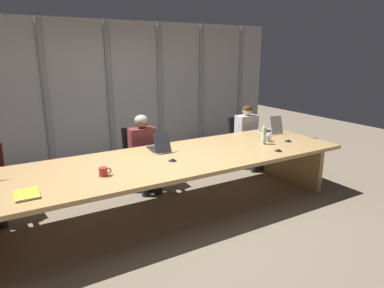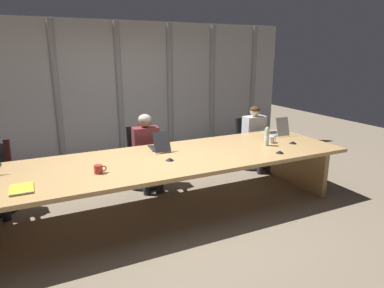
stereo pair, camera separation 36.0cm
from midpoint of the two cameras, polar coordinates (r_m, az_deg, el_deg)
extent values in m
plane|color=#7F705B|center=(4.65, -1.62, -11.22)|extent=(14.85, 14.85, 0.00)
cube|color=tan|center=(4.38, -1.69, -2.66)|extent=(4.91, 1.43, 0.05)
cube|color=black|center=(4.40, -1.69, -3.47)|extent=(4.18, 0.10, 0.06)
cube|color=tan|center=(5.72, 19.01, -3.15)|extent=(0.08, 1.22, 0.70)
cube|color=#B2B2B7|center=(6.68, -11.02, 8.57)|extent=(7.42, 0.10, 2.65)
cylinder|color=gray|center=(6.44, -20.43, 7.65)|extent=(0.12, 0.12, 2.60)
cylinder|color=gray|center=(6.64, -10.66, 8.54)|extent=(0.12, 0.12, 2.60)
cylinder|color=gray|center=(6.98, -2.28, 9.11)|extent=(0.12, 0.12, 2.60)
cylinder|color=gray|center=(7.42, 4.80, 9.44)|extent=(0.12, 0.12, 2.60)
cylinder|color=gray|center=(8.02, 11.52, 9.62)|extent=(0.12, 0.12, 2.60)
cube|color=#2D2D33|center=(4.79, -3.69, -0.66)|extent=(0.24, 0.32, 0.02)
cube|color=black|center=(4.81, -3.78, -0.48)|extent=(0.20, 0.18, 0.00)
cube|color=#2D2D33|center=(4.56, -2.89, 0.33)|extent=(0.23, 0.15, 0.26)
cube|color=black|center=(4.56, -2.92, 0.37)|extent=(0.21, 0.13, 0.23)
cube|color=#A8ADB7|center=(5.85, 15.52, 1.73)|extent=(0.25, 0.33, 0.02)
cube|color=black|center=(5.86, 15.38, 1.87)|extent=(0.21, 0.18, 0.00)
cube|color=#A8ADB7|center=(5.66, 16.89, 2.80)|extent=(0.24, 0.10, 0.29)
cube|color=black|center=(5.67, 16.85, 2.83)|extent=(0.22, 0.09, 0.26)
cube|color=black|center=(5.39, -6.18, -2.82)|extent=(0.50, 0.50, 0.08)
cube|color=black|center=(5.52, -6.93, 0.59)|extent=(0.44, 0.14, 0.48)
cylinder|color=#262628|center=(5.46, -6.11, -4.86)|extent=(0.05, 0.05, 0.33)
cylinder|color=black|center=(5.53, -6.06, -6.66)|extent=(0.60, 0.60, 0.04)
cube|color=black|center=(6.37, 11.90, -0.23)|extent=(0.55, 0.55, 0.08)
cube|color=black|center=(6.45, 10.61, 2.47)|extent=(0.44, 0.18, 0.45)
cylinder|color=#262628|center=(6.43, 11.80, -1.98)|extent=(0.05, 0.05, 0.33)
cylinder|color=black|center=(6.48, 11.71, -3.54)|extent=(0.60, 0.60, 0.04)
cylinder|color=black|center=(5.02, -27.74, -1.78)|extent=(0.08, 0.14, 0.27)
cylinder|color=#8C6647|center=(4.85, -27.37, -3.73)|extent=(0.09, 0.30, 0.06)
cylinder|color=#262833|center=(4.93, -27.76, -6.21)|extent=(0.17, 0.41, 0.13)
cylinder|color=#262833|center=(4.84, -27.29, -9.18)|extent=(0.11, 0.11, 0.43)
cube|color=brown|center=(5.30, -5.93, 0.16)|extent=(0.41, 0.25, 0.51)
sphere|color=#8C6647|center=(5.22, -6.04, 3.95)|extent=(0.20, 0.20, 0.20)
ellipsoid|color=#B2ADA8|center=(5.21, -6.04, 4.22)|extent=(0.20, 0.20, 0.15)
cylinder|color=brown|center=(5.33, -4.21, 0.99)|extent=(0.08, 0.14, 0.27)
cylinder|color=#8C6647|center=(5.17, -3.48, -0.80)|extent=(0.08, 0.30, 0.06)
cylinder|color=brown|center=(5.24, -7.71, 0.65)|extent=(0.08, 0.14, 0.27)
cylinder|color=#8C6647|center=(5.08, -7.08, -1.18)|extent=(0.08, 0.30, 0.06)
cylinder|color=#262833|center=(5.22, -4.18, -3.26)|extent=(0.16, 0.41, 0.13)
cylinder|color=#262833|center=(5.13, -3.52, -6.02)|extent=(0.11, 0.11, 0.43)
cylinder|color=#262833|center=(5.17, -6.30, -3.51)|extent=(0.16, 0.41, 0.13)
cylinder|color=#262833|center=(5.08, -5.68, -6.31)|extent=(0.11, 0.11, 0.43)
cube|color=silver|center=(6.28, 12.08, 2.32)|extent=(0.39, 0.22, 0.51)
sphere|color=beige|center=(6.21, 12.26, 5.47)|extent=(0.18, 0.18, 0.18)
ellipsoid|color=#472D19|center=(6.21, 12.27, 5.68)|extent=(0.18, 0.18, 0.13)
cylinder|color=silver|center=(6.37, 13.30, 3.03)|extent=(0.07, 0.14, 0.27)
cylinder|color=beige|center=(6.23, 14.44, 1.60)|extent=(0.06, 0.30, 0.06)
cylinder|color=silver|center=(6.17, 10.88, 2.78)|extent=(0.07, 0.14, 0.27)
cylinder|color=beige|center=(6.03, 12.00, 1.29)|extent=(0.06, 0.30, 0.06)
cylinder|color=#262833|center=(6.26, 13.77, -0.53)|extent=(0.13, 0.40, 0.13)
cylinder|color=#262833|center=(6.18, 14.70, -2.76)|extent=(0.11, 0.11, 0.43)
cylinder|color=#262833|center=(6.14, 12.32, -0.75)|extent=(0.13, 0.40, 0.13)
cylinder|color=#262833|center=(6.06, 13.25, -3.03)|extent=(0.11, 0.11, 0.43)
cylinder|color=#ADD1B2|center=(5.06, 14.58, 1.11)|extent=(0.07, 0.07, 0.26)
cylinder|color=white|center=(5.06, 14.57, 0.97)|extent=(0.07, 0.07, 0.08)
cylinder|color=white|center=(5.03, 14.68, 2.64)|extent=(0.04, 0.04, 0.02)
cylinder|color=white|center=(5.25, 15.20, 0.71)|extent=(0.09, 0.09, 0.10)
torus|color=white|center=(5.28, 15.65, 0.78)|extent=(0.07, 0.01, 0.07)
cylinder|color=#B2332D|center=(3.90, -13.07, -4.22)|extent=(0.10, 0.10, 0.10)
torus|color=#B2332D|center=(3.91, -12.21, -4.11)|extent=(0.07, 0.01, 0.07)
cone|color=black|center=(5.31, 18.63, 0.24)|extent=(0.11, 0.11, 0.03)
cone|color=black|center=(4.25, -1.37, -2.61)|extent=(0.11, 0.11, 0.03)
cone|color=black|center=(4.76, 16.80, -1.32)|extent=(0.11, 0.11, 0.03)
cube|color=yellow|center=(3.70, -24.46, -7.00)|extent=(0.22, 0.30, 0.02)
cylinder|color=silver|center=(3.55, -24.40, -7.68)|extent=(0.21, 0.01, 0.01)
camera|label=1|loc=(0.18, -87.77, 0.61)|focal=31.47mm
camera|label=2|loc=(0.18, 92.23, -0.61)|focal=31.47mm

